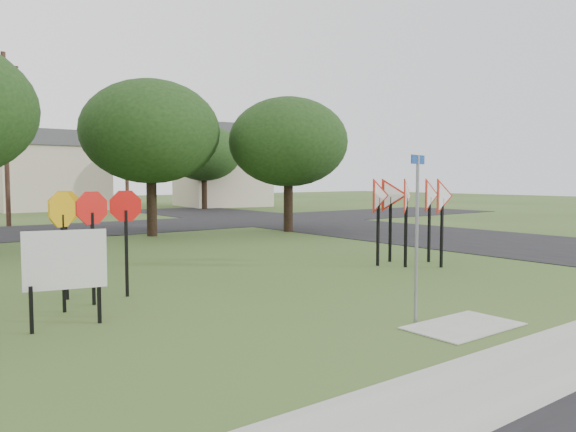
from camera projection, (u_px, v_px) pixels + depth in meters
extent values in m
plane|color=#324F1D|center=(364.00, 302.00, 11.52)|extent=(140.00, 140.00, 0.00)
cube|color=#979890|center=(569.00, 352.00, 8.19)|extent=(30.00, 1.60, 0.02)
cube|color=black|center=(393.00, 231.00, 26.71)|extent=(8.00, 50.00, 0.02)
cube|color=black|center=(71.00, 230.00, 27.37)|extent=(60.00, 8.00, 0.02)
cube|color=#979890|center=(464.00, 326.00, 9.61)|extent=(2.00, 1.20, 0.02)
cylinder|color=gray|center=(417.00, 239.00, 9.83)|extent=(0.06, 0.06, 2.95)
cube|color=navy|center=(418.00, 160.00, 9.74)|extent=(0.58, 0.22, 0.16)
cube|color=black|center=(93.00, 259.00, 11.21)|extent=(0.06, 0.06, 1.86)
cube|color=black|center=(126.00, 254.00, 12.02)|extent=(0.06, 0.06, 1.86)
cube|color=black|center=(63.00, 264.00, 10.60)|extent=(0.06, 0.06, 1.86)
cube|color=black|center=(66.00, 256.00, 11.71)|extent=(0.06, 0.06, 1.86)
cube|color=black|center=(406.00, 233.00, 15.98)|extent=(0.07, 0.07, 1.98)
cube|color=black|center=(442.00, 233.00, 15.92)|extent=(0.07, 0.07, 1.98)
cube|color=black|center=(378.00, 232.00, 16.23)|extent=(0.07, 0.07, 1.98)
cube|color=black|center=(390.00, 229.00, 17.03)|extent=(0.07, 0.07, 1.98)
cube|color=black|center=(429.00, 230.00, 16.95)|extent=(0.07, 0.07, 1.98)
cube|color=black|center=(31.00, 310.00, 9.17)|extent=(0.06, 0.06, 0.78)
cube|color=black|center=(99.00, 301.00, 9.84)|extent=(0.06, 0.06, 0.78)
cube|color=silver|center=(65.00, 260.00, 9.45)|extent=(1.31, 0.35, 1.00)
cylinder|color=#472D21|center=(6.00, 140.00, 29.02)|extent=(0.24, 0.24, 9.00)
cube|color=#472D21|center=(3.00, 66.00, 28.76)|extent=(1.40, 0.10, 0.10)
cylinder|color=#472D21|center=(126.00, 152.00, 37.05)|extent=(0.24, 0.24, 8.50)
cube|color=#472D21|center=(125.00, 98.00, 36.81)|extent=(1.40, 0.10, 0.10)
cube|color=beige|center=(47.00, 178.00, 45.47)|extent=(8.00, 8.00, 5.00)
cube|color=#4E4F54|center=(46.00, 140.00, 45.26)|extent=(8.40, 8.40, 1.20)
cube|color=beige|center=(222.00, 173.00, 50.75)|extent=(7.91, 7.91, 6.00)
cube|color=#4E4F54|center=(221.00, 133.00, 50.51)|extent=(8.30, 8.30, 1.20)
cylinder|color=black|center=(152.00, 208.00, 24.53)|extent=(0.44, 0.44, 2.45)
ellipsoid|color=black|center=(151.00, 132.00, 24.31)|extent=(6.00, 6.00, 4.50)
cylinder|color=black|center=(288.00, 208.00, 26.59)|extent=(0.44, 0.44, 2.27)
ellipsoid|color=black|center=(288.00, 142.00, 26.38)|extent=(5.60, 5.60, 4.20)
cylinder|color=black|center=(204.00, 194.00, 45.28)|extent=(0.44, 0.44, 2.45)
ellipsoid|color=black|center=(204.00, 153.00, 45.05)|extent=(6.00, 6.00, 4.50)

